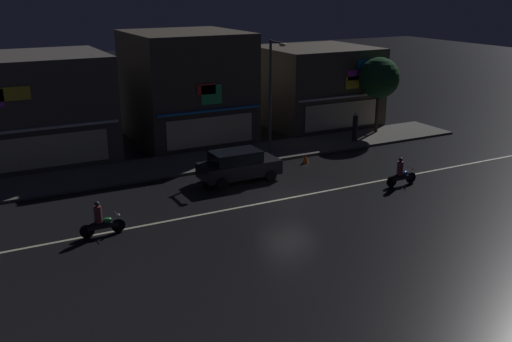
{
  "coord_description": "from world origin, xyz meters",
  "views": [
    {
      "loc": [
        -13.92,
        -22.92,
        9.98
      ],
      "look_at": [
        -0.74,
        2.04,
        0.94
      ],
      "focal_mm": 40.9,
      "sensor_mm": 36.0,
      "label": 1
    }
  ],
  "objects_px": {
    "pedestrian_on_sidewalk": "(355,128)",
    "parked_car_near_kerb": "(238,165)",
    "motorcycle_lead": "(401,174)",
    "motorcycle_following": "(101,221)",
    "traffic_cone": "(305,158)",
    "streetlamp_mid": "(272,87)"
  },
  "relations": [
    {
      "from": "pedestrian_on_sidewalk",
      "to": "parked_car_near_kerb",
      "type": "distance_m",
      "value": 10.83
    },
    {
      "from": "motorcycle_lead",
      "to": "motorcycle_following",
      "type": "xyz_separation_m",
      "value": [
        -15.32,
        0.9,
        0.0
      ]
    },
    {
      "from": "motorcycle_following",
      "to": "traffic_cone",
      "type": "distance_m",
      "value": 13.94
    },
    {
      "from": "motorcycle_lead",
      "to": "traffic_cone",
      "type": "xyz_separation_m",
      "value": [
        -2.23,
        5.7,
        -0.36
      ]
    },
    {
      "from": "motorcycle_following",
      "to": "streetlamp_mid",
      "type": "bearing_deg",
      "value": -146.0
    },
    {
      "from": "parked_car_near_kerb",
      "to": "traffic_cone",
      "type": "bearing_deg",
      "value": 12.57
    },
    {
      "from": "parked_car_near_kerb",
      "to": "motorcycle_lead",
      "type": "xyz_separation_m",
      "value": [
        7.15,
        -4.6,
        -0.24
      ]
    },
    {
      "from": "pedestrian_on_sidewalk",
      "to": "motorcycle_following",
      "type": "distance_m",
      "value": 19.77
    },
    {
      "from": "motorcycle_lead",
      "to": "streetlamp_mid",
      "type": "bearing_deg",
      "value": -75.3
    },
    {
      "from": "parked_car_near_kerb",
      "to": "traffic_cone",
      "type": "height_order",
      "value": "parked_car_near_kerb"
    },
    {
      "from": "parked_car_near_kerb",
      "to": "traffic_cone",
      "type": "xyz_separation_m",
      "value": [
        4.92,
        1.1,
        -0.59
      ]
    },
    {
      "from": "motorcycle_following",
      "to": "pedestrian_on_sidewalk",
      "type": "bearing_deg",
      "value": -155.44
    },
    {
      "from": "traffic_cone",
      "to": "motorcycle_following",
      "type": "bearing_deg",
      "value": -159.89
    },
    {
      "from": "parked_car_near_kerb",
      "to": "motorcycle_following",
      "type": "distance_m",
      "value": 8.97
    },
    {
      "from": "pedestrian_on_sidewalk",
      "to": "motorcycle_following",
      "type": "bearing_deg",
      "value": -175.68
    },
    {
      "from": "pedestrian_on_sidewalk",
      "to": "motorcycle_following",
      "type": "relative_size",
      "value": 0.99
    },
    {
      "from": "streetlamp_mid",
      "to": "motorcycle_lead",
      "type": "relative_size",
      "value": 3.57
    },
    {
      "from": "streetlamp_mid",
      "to": "motorcycle_following",
      "type": "relative_size",
      "value": 3.57
    },
    {
      "from": "parked_car_near_kerb",
      "to": "motorcycle_lead",
      "type": "height_order",
      "value": "parked_car_near_kerb"
    },
    {
      "from": "streetlamp_mid",
      "to": "traffic_cone",
      "type": "height_order",
      "value": "streetlamp_mid"
    },
    {
      "from": "streetlamp_mid",
      "to": "motorcycle_lead",
      "type": "xyz_separation_m",
      "value": [
        3.13,
        -8.14,
        -3.54
      ]
    },
    {
      "from": "pedestrian_on_sidewalk",
      "to": "traffic_cone",
      "type": "height_order",
      "value": "pedestrian_on_sidewalk"
    }
  ]
}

